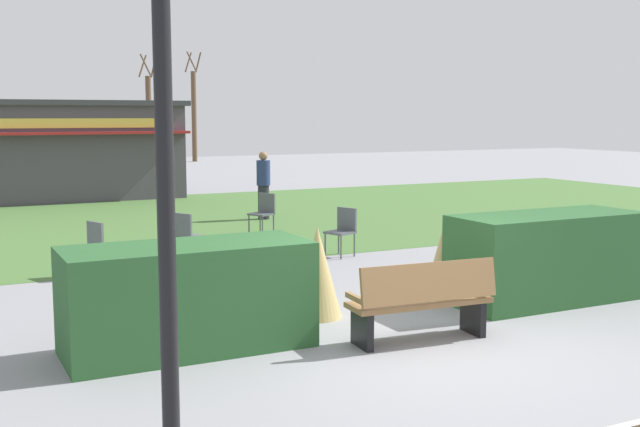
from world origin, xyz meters
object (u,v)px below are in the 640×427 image
(food_kiosk, at_px, (40,149))
(cafe_chair_center, at_px, (343,228))
(lamppost_near, at_px, (163,86))
(tree_center_bg, at_px, (149,118))
(cafe_chair_east, at_px, (187,233))
(tree_left_bg, at_px, (194,114))
(cafe_chair_west, at_px, (264,210))
(cafe_chair_north, at_px, (102,243))
(person_strolling, at_px, (263,185))
(park_bench, at_px, (423,301))

(food_kiosk, distance_m, cafe_chair_center, 13.90)
(lamppost_near, distance_m, tree_center_bg, 35.09)
(cafe_chair_east, distance_m, tree_left_bg, 30.80)
(cafe_chair_west, relative_size, tree_center_bg, 0.16)
(lamppost_near, height_order, cafe_chair_north, lamppost_near)
(person_strolling, relative_size, tree_center_bg, 0.30)
(lamppost_near, relative_size, tree_left_bg, 0.73)
(park_bench, bearing_deg, cafe_chair_west, 79.55)
(cafe_chair_center, bearing_deg, park_bench, -109.04)
(park_bench, xyz_separation_m, lamppost_near, (-3.58, -2.25, 2.29))
(park_bench, height_order, cafe_chair_north, park_bench)
(person_strolling, bearing_deg, cafe_chair_north, 76.79)
(cafe_chair_center, xyz_separation_m, tree_left_bg, (6.71, 29.87, 2.14))
(park_bench, xyz_separation_m, cafe_chair_north, (-2.51, 5.45, 0.05))
(tree_left_bg, bearing_deg, cafe_chair_center, -102.66)
(lamppost_near, bearing_deg, cafe_chair_north, 82.13)
(food_kiosk, height_order, cafe_chair_west, food_kiosk)
(cafe_chair_north, xyz_separation_m, person_strolling, (5.01, 5.23, 0.33))
(cafe_chair_east, distance_m, cafe_chair_north, 1.62)
(person_strolling, distance_m, tree_center_bg, 21.28)
(park_bench, relative_size, cafe_chair_east, 1.95)
(park_bench, bearing_deg, cafe_chair_east, 99.21)
(food_kiosk, relative_size, cafe_chair_north, 9.43)
(cafe_chair_east, distance_m, person_strolling, 5.92)
(cafe_chair_north, bearing_deg, tree_left_bg, 69.60)
(cafe_chair_west, bearing_deg, tree_left_bg, 75.38)
(cafe_chair_west, relative_size, person_strolling, 0.53)
(cafe_chair_center, relative_size, cafe_chair_north, 1.00)
(tree_left_bg, distance_m, tree_center_bg, 4.80)
(cafe_chair_center, relative_size, tree_left_bg, 0.15)
(person_strolling, xyz_separation_m, tree_left_bg, (6.02, 24.44, 1.80))
(lamppost_near, relative_size, cafe_chair_center, 4.98)
(food_kiosk, bearing_deg, cafe_chair_north, -93.24)
(cafe_chair_center, xyz_separation_m, person_strolling, (0.69, 5.43, 0.33))
(park_bench, xyz_separation_m, cafe_chair_west, (1.55, 8.39, 0.05))
(food_kiosk, relative_size, cafe_chair_east, 9.43)
(park_bench, distance_m, cafe_chair_east, 5.96)
(cafe_chair_west, bearing_deg, lamppost_near, -115.72)
(park_bench, height_order, tree_center_bg, tree_center_bg)
(cafe_chair_east, bearing_deg, cafe_chair_center, -12.95)
(food_kiosk, xyz_separation_m, cafe_chair_west, (3.31, -10.26, -0.99))
(cafe_chair_north, bearing_deg, park_bench, -65.22)
(cafe_chair_north, xyz_separation_m, tree_left_bg, (11.03, 29.67, 2.14))
(park_bench, relative_size, food_kiosk, 0.21)
(cafe_chair_center, bearing_deg, lamppost_near, -125.70)
(cafe_chair_east, height_order, cafe_chair_north, same)
(lamppost_near, bearing_deg, park_bench, 32.17)
(lamppost_near, distance_m, cafe_chair_center, 9.51)
(cafe_chair_east, xyz_separation_m, tree_left_bg, (9.47, 29.23, 2.14))
(lamppost_near, height_order, cafe_chair_west, lamppost_near)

